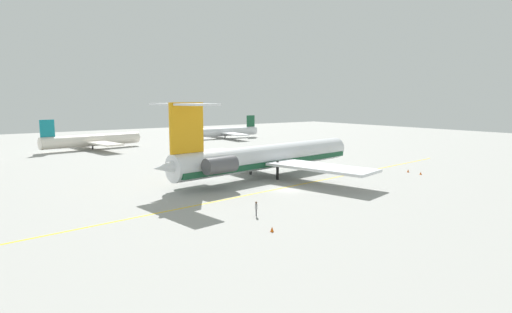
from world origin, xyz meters
The scene contains 10 objects.
ground centered at (0.00, 0.00, 0.00)m, with size 292.41×292.41×0.00m, color #9E9E99.
main_jetliner centered at (3.84, 10.83, 3.65)m, with size 45.91×40.64×13.38m.
airliner_mid_left centered at (-8.81, 72.68, 2.55)m, with size 28.96×28.75×8.66m.
airliner_mid_right centered at (37.34, 79.35, 2.36)m, with size 26.84×26.52×8.03m.
ground_crew_near_nose centered at (-12.16, -8.85, 1.12)m, with size 0.28×0.41×1.77m.
ground_crew_near_tail centered at (22.57, 34.67, 1.15)m, with size 0.36×0.34×1.82m.
safety_cone_nose centered at (-14.35, -14.68, 0.28)m, with size 0.40×0.40×0.55m, color #EA590F.
safety_cone_wingtip centered at (28.73, -4.41, 0.28)m, with size 0.40×0.40×0.55m, color #EA590F.
safety_cone_tail centered at (29.10, -1.53, 0.28)m, with size 0.40×0.40×0.55m, color #EA590F.
taxiway_centreline centered at (5.12, 2.01, 0.00)m, with size 90.51×0.36×0.01m, color gold.
Camera 1 is at (-40.46, -47.77, 13.74)m, focal length 29.17 mm.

